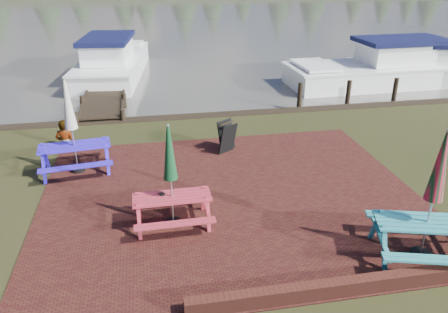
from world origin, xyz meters
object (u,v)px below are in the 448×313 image
picnic_table_blue (74,141)px  chalkboard (227,137)px  boat_near (382,70)px  picnic_table_teal (429,216)px  person (62,120)px  boat_jetty (112,63)px  boat_far (427,70)px  picnic_table_red (172,192)px  jetty (107,86)px

picnic_table_blue → chalkboard: 4.27m
boat_near → picnic_table_teal: bearing=152.6°
picnic_table_teal → person: (-7.51, 6.91, -0.09)m
chalkboard → boat_jetty: 11.10m
picnic_table_blue → boat_far: bearing=18.7°
chalkboard → boat_near: 10.95m
picnic_table_red → chalkboard: picnic_table_red is taller
picnic_table_red → boat_far: (12.69, 10.19, -0.37)m
boat_jetty → boat_near: 12.93m
picnic_table_teal → picnic_table_blue: size_ratio=1.03×
picnic_table_red → boat_near: bearing=43.7°
boat_far → person: 16.46m
picnic_table_teal → boat_near: picnic_table_teal is taller
picnic_table_red → boat_jetty: 14.17m
jetty → boat_near: size_ratio=1.05×
chalkboard → boat_far: (10.82, 6.59, -0.04)m
picnic_table_red → boat_jetty: (-1.89, 14.04, -0.31)m
picnic_table_teal → boat_jetty: size_ratio=0.32×
picnic_table_red → boat_far: picnic_table_red is taller
jetty → boat_far: bearing=-3.9°
picnic_table_red → jetty: size_ratio=0.25×
jetty → boat_far: boat_far is taller
jetty → boat_near: bearing=-3.8°
picnic_table_teal → jetty: picnic_table_teal is taller
picnic_table_blue → picnic_table_red: bearing=-59.1°
boat_jetty → chalkboard: bearing=-63.4°
picnic_table_teal → chalkboard: size_ratio=2.86×
picnic_table_teal → boat_far: picnic_table_teal is taller
chalkboard → person: (-4.77, 1.32, 0.36)m
picnic_table_blue → boat_near: 14.77m
picnic_table_teal → boat_near: 13.67m
picnic_table_red → boat_far: bearing=37.9°
boat_near → chalkboard: bearing=126.1°
picnic_table_teal → picnic_table_blue: picnic_table_teal is taller
picnic_table_blue → person: bearing=99.9°
picnic_table_red → jetty: (-2.04, 11.18, -0.69)m
picnic_table_red → boat_jetty: size_ratio=0.28×
picnic_table_teal → chalkboard: bearing=132.0°
picnic_table_blue → jetty: picnic_table_blue is taller
picnic_table_teal → person: 10.21m
boat_jetty → boat_far: 15.08m
picnic_table_blue → boat_far: size_ratio=0.35×
boat_near → boat_far: 2.20m
boat_jetty → boat_far: bearing=-8.0°
boat_jetty → boat_near: (12.39, -3.70, -0.00)m
jetty → boat_jetty: size_ratio=1.10×
picnic_table_teal → person: size_ratio=1.58×
picnic_table_teal → picnic_table_blue: (-6.95, 5.02, -0.03)m
picnic_table_red → boat_near: 14.74m
picnic_table_blue → boat_jetty: 11.02m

